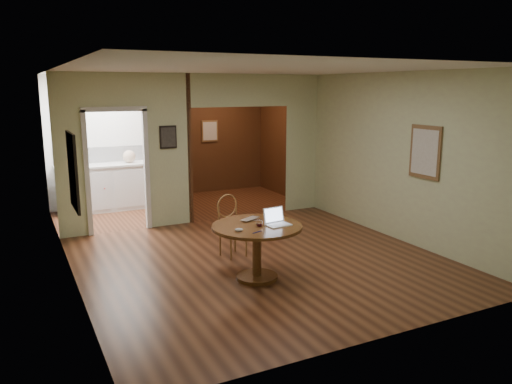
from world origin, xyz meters
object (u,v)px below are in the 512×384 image
dining_table (257,239)px  closed_laptop (252,220)px  open_laptop (276,220)px  chair (231,222)px

dining_table → closed_laptop: bearing=78.1°
dining_table → closed_laptop: closed_laptop is taller
dining_table → open_laptop: open_laptop is taller
chair → closed_laptop: size_ratio=3.11×
open_laptop → dining_table: bearing=155.8°
chair → closed_laptop: bearing=-104.2°
open_laptop → closed_laptop: size_ratio=1.09×
dining_table → closed_laptop: (0.05, 0.23, 0.20)m
dining_table → chair: chair is taller
open_laptop → closed_laptop: 0.36m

